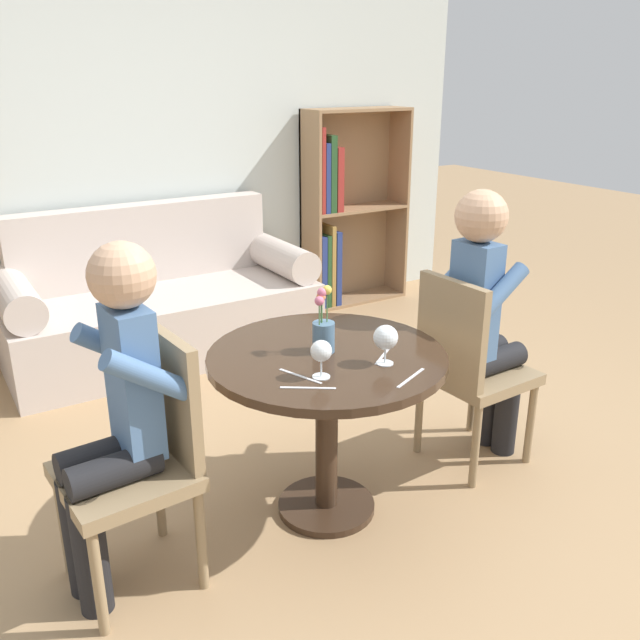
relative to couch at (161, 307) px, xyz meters
The scene contains 16 objects.
ground_plane 1.99m from the couch, 90.00° to the right, with size 16.00×16.00×0.00m, color tan.
back_wall 1.12m from the couch, 90.00° to the left, with size 5.20×0.05×2.70m.
round_table 1.98m from the couch, 90.00° to the right, with size 0.92×0.92×0.70m.
couch is the anchor object (origin of this frame).
bookshelf_right 1.61m from the couch, ahead, with size 0.82×0.28×1.46m.
chair_left 2.09m from the couch, 110.45° to the right, with size 0.45×0.45×0.90m.
chair_right 2.12m from the couch, 69.85° to the right, with size 0.44×0.44×0.90m.
person_left 2.15m from the couch, 112.55° to the right, with size 0.43×0.36×1.23m.
person_right 2.17m from the couch, 67.66° to the right, with size 0.43×0.35×1.26m.
wine_glass_left 2.19m from the couch, 93.51° to the right, with size 0.08×0.08×0.14m.
wine_glass_right 2.22m from the couch, 86.57° to the right, with size 0.09×0.09×0.15m.
flower_vase 2.00m from the couch, 90.10° to the right, with size 0.09×0.09×0.26m.
knife_left_setting 2.34m from the couch, 86.74° to the right, with size 0.18×0.09×0.00m.
fork_left_setting 2.14m from the couch, 95.21° to the right, with size 0.07×0.18×0.00m.
knife_right_setting 2.14m from the couch, 85.29° to the right, with size 0.16×0.12×0.00m.
fork_right_setting 2.23m from the couch, 95.64° to the right, with size 0.16×0.12×0.00m.
Camera 1 is at (-1.27, -2.00, 1.71)m, focal length 38.00 mm.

